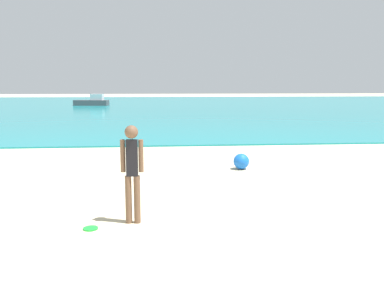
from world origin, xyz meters
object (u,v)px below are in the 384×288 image
beach_ball (241,161)px  frisbee (91,228)px  boat_far (93,102)px  person_standing (132,168)px

beach_ball → frisbee: bearing=-127.7°
frisbee → boat_far: size_ratio=0.06×
frisbee → beach_ball: beach_ball is taller
person_standing → boat_far: bearing=104.0°
frisbee → person_standing: bearing=20.4°
person_standing → frisbee: bearing=-155.4°
person_standing → frisbee: size_ratio=6.95×
frisbee → boat_far: (-5.86, 38.21, 0.48)m
person_standing → beach_ball: 5.03m
frisbee → boat_far: bearing=98.7°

